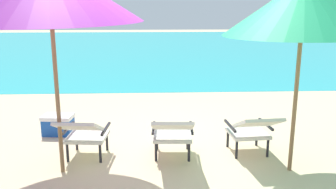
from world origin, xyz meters
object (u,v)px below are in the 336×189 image
(lounge_chair_left, at_px, (83,132))
(cooler_box, at_px, (58,125))
(lounge_chair_right, at_px, (252,129))
(beach_umbrella_right, at_px, (303,7))
(lounge_chair_center, at_px, (173,132))

(lounge_chair_left, relative_size, cooler_box, 1.83)
(lounge_chair_right, xyz_separation_m, cooler_box, (-2.86, 1.02, -0.24))
(lounge_chair_right, relative_size, beach_umbrella_right, 0.39)
(beach_umbrella_right, bearing_deg, lounge_chair_center, 165.89)
(lounge_chair_center, xyz_separation_m, lounge_chair_right, (1.09, 0.07, 0.00))
(beach_umbrella_right, bearing_deg, lounge_chair_right, 131.06)
(lounge_chair_center, distance_m, lounge_chair_right, 1.09)
(lounge_chair_left, height_order, beach_umbrella_right, beach_umbrella_right)
(lounge_chair_right, bearing_deg, beach_umbrella_right, -48.94)
(lounge_chair_left, distance_m, cooler_box, 1.25)
(lounge_chair_center, xyz_separation_m, cooler_box, (-1.77, 1.09, -0.24))
(beach_umbrella_right, bearing_deg, cooler_box, 155.77)
(lounge_chair_center, bearing_deg, beach_umbrella_right, -14.11)
(cooler_box, bearing_deg, beach_umbrella_right, -24.23)
(beach_umbrella_right, xyz_separation_m, cooler_box, (-3.24, 1.46, -1.86))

